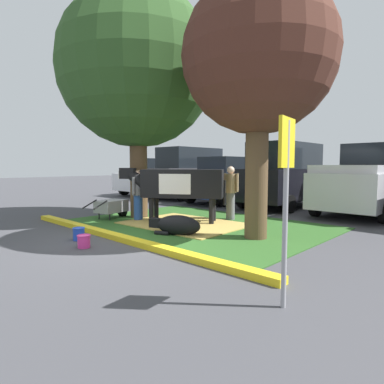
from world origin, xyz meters
TOP-DOWN VIEW (x-y plane):
  - ground_plane at (0.00, 0.00)m, footprint 80.00×80.00m
  - grass_island at (0.00, 2.49)m, footprint 6.80×4.84m
  - curb_yellow at (0.00, -0.08)m, footprint 8.00×0.24m
  - hay_bedding at (-0.22, 2.22)m, footprint 3.30×2.53m
  - shade_tree_left at (-2.12, 2.09)m, footprint 4.77×4.77m
  - shade_tree_right at (2.13, 2.14)m, footprint 3.35×3.35m
  - cow_holstein at (-0.59, 2.36)m, footprint 2.81×2.06m
  - calf_lying at (0.59, 1.15)m, footprint 1.32×0.86m
  - person_handler at (0.21, 3.75)m, footprint 0.53×0.34m
  - person_visitor_near at (-1.68, 1.72)m, footprint 0.34×0.51m
  - wheelbarrow at (-2.56, 1.39)m, footprint 0.84×1.62m
  - parking_sign at (4.30, -0.68)m, footprint 0.11×0.44m
  - bucket_blue at (-0.62, -0.70)m, footprint 0.27×0.27m
  - bucket_pink at (0.07, -0.94)m, footprint 0.27×0.27m
  - hatchback_white at (-8.06, 7.66)m, footprint 2.02×4.40m
  - suv_dark_grey at (-5.38, 7.77)m, footprint 2.12×4.60m
  - sedan_blue at (-2.81, 7.48)m, footprint 2.02×4.40m
  - suv_black at (-0.12, 7.77)m, footprint 2.12×4.60m
  - pickup_truck_black at (2.76, 8.11)m, footprint 2.22×5.40m

SIDE VIEW (x-z plane):
  - ground_plane at x=0.00m, z-range 0.00..0.00m
  - grass_island at x=0.00m, z-range 0.00..0.02m
  - hay_bedding at x=-0.22m, z-range 0.01..0.04m
  - curb_yellow at x=0.00m, z-range 0.00..0.12m
  - bucket_pink at x=0.07m, z-range 0.01..0.27m
  - bucket_blue at x=-0.62m, z-range 0.01..0.29m
  - calf_lying at x=0.59m, z-range 0.00..0.48m
  - wheelbarrow at x=-2.56m, z-range 0.07..0.70m
  - person_visitor_near at x=-1.68m, z-range 0.05..1.56m
  - person_handler at x=0.21m, z-range 0.06..1.68m
  - hatchback_white at x=-8.06m, z-range -0.03..1.99m
  - sedan_blue at x=-2.81m, z-range -0.03..1.99m
  - pickup_truck_black at x=2.76m, z-range -0.10..2.32m
  - cow_holstein at x=-0.59m, z-range 0.33..1.91m
  - suv_dark_grey at x=-5.38m, z-range 0.01..2.53m
  - suv_black at x=-0.12m, z-range 0.01..2.53m
  - parking_sign at x=4.30m, z-range 0.45..2.64m
  - shade_tree_right at x=2.13m, z-range 1.12..6.80m
  - shade_tree_left at x=-2.12m, z-range 1.08..8.05m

